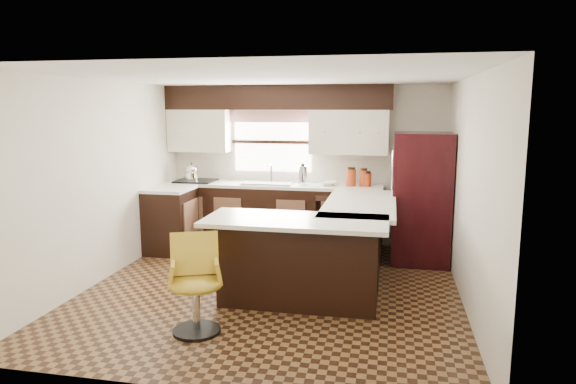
% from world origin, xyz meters
% --- Properties ---
extents(floor, '(4.40, 4.40, 0.00)m').
position_xyz_m(floor, '(0.00, 0.00, 0.00)').
color(floor, '#49301A').
rests_on(floor, ground).
extents(ceiling, '(4.40, 4.40, 0.00)m').
position_xyz_m(ceiling, '(0.00, 0.00, 2.40)').
color(ceiling, silver).
rests_on(ceiling, wall_back).
extents(wall_back, '(4.40, 0.00, 4.40)m').
position_xyz_m(wall_back, '(0.00, 2.20, 1.20)').
color(wall_back, beige).
rests_on(wall_back, floor).
extents(wall_front, '(4.40, 0.00, 4.40)m').
position_xyz_m(wall_front, '(0.00, -2.20, 1.20)').
color(wall_front, beige).
rests_on(wall_front, floor).
extents(wall_left, '(0.00, 4.40, 4.40)m').
position_xyz_m(wall_left, '(-2.10, 0.00, 1.20)').
color(wall_left, beige).
rests_on(wall_left, floor).
extents(wall_right, '(0.00, 4.40, 4.40)m').
position_xyz_m(wall_right, '(2.10, 0.00, 1.20)').
color(wall_right, beige).
rests_on(wall_right, floor).
extents(base_cab_back, '(3.30, 0.60, 0.90)m').
position_xyz_m(base_cab_back, '(-0.45, 1.90, 0.45)').
color(base_cab_back, black).
rests_on(base_cab_back, floor).
extents(base_cab_left, '(0.60, 0.70, 0.90)m').
position_xyz_m(base_cab_left, '(-1.80, 1.25, 0.45)').
color(base_cab_left, black).
rests_on(base_cab_left, floor).
extents(counter_back, '(3.30, 0.60, 0.04)m').
position_xyz_m(counter_back, '(-0.45, 1.90, 0.92)').
color(counter_back, silver).
rests_on(counter_back, base_cab_back).
extents(counter_left, '(0.60, 0.70, 0.04)m').
position_xyz_m(counter_left, '(-1.80, 1.25, 0.92)').
color(counter_left, silver).
rests_on(counter_left, base_cab_left).
extents(soffit, '(3.40, 0.35, 0.36)m').
position_xyz_m(soffit, '(-0.40, 2.03, 2.22)').
color(soffit, black).
rests_on(soffit, wall_back).
extents(upper_cab_left, '(0.94, 0.35, 0.64)m').
position_xyz_m(upper_cab_left, '(-1.62, 2.03, 1.72)').
color(upper_cab_left, beige).
rests_on(upper_cab_left, wall_back).
extents(upper_cab_right, '(1.14, 0.35, 0.64)m').
position_xyz_m(upper_cab_right, '(0.68, 2.03, 1.72)').
color(upper_cab_right, beige).
rests_on(upper_cab_right, wall_back).
extents(window_pane, '(1.20, 0.02, 0.90)m').
position_xyz_m(window_pane, '(-0.50, 2.18, 1.55)').
color(window_pane, white).
rests_on(window_pane, wall_back).
extents(valance, '(1.30, 0.06, 0.18)m').
position_xyz_m(valance, '(-0.50, 2.14, 1.94)').
color(valance, '#D19B93').
rests_on(valance, wall_back).
extents(sink, '(0.75, 0.45, 0.03)m').
position_xyz_m(sink, '(-0.50, 1.88, 0.96)').
color(sink, '#B2B2B7').
rests_on(sink, counter_back).
extents(dishwasher, '(0.58, 0.03, 0.78)m').
position_xyz_m(dishwasher, '(0.55, 1.61, 0.43)').
color(dishwasher, black).
rests_on(dishwasher, floor).
extents(cooktop, '(0.58, 0.50, 0.02)m').
position_xyz_m(cooktop, '(-1.65, 1.88, 0.96)').
color(cooktop, black).
rests_on(cooktop, counter_back).
extents(peninsula_long, '(0.60, 1.95, 0.90)m').
position_xyz_m(peninsula_long, '(0.90, 0.62, 0.45)').
color(peninsula_long, black).
rests_on(peninsula_long, floor).
extents(peninsula_return, '(1.65, 0.60, 0.90)m').
position_xyz_m(peninsula_return, '(0.38, -0.35, 0.45)').
color(peninsula_return, black).
rests_on(peninsula_return, floor).
extents(counter_pen_long, '(0.84, 1.95, 0.04)m').
position_xyz_m(counter_pen_long, '(0.95, 0.62, 0.92)').
color(counter_pen_long, silver).
rests_on(counter_pen_long, peninsula_long).
extents(counter_pen_return, '(1.89, 0.84, 0.04)m').
position_xyz_m(counter_pen_return, '(0.35, -0.44, 0.92)').
color(counter_pen_return, silver).
rests_on(counter_pen_return, peninsula_return).
extents(refrigerator, '(0.75, 0.72, 1.75)m').
position_xyz_m(refrigerator, '(1.71, 1.45, 0.87)').
color(refrigerator, black).
rests_on(refrigerator, floor).
extents(bar_chair, '(0.63, 0.63, 0.91)m').
position_xyz_m(bar_chair, '(-0.43, -1.25, 0.46)').
color(bar_chair, gold).
rests_on(bar_chair, floor).
extents(kettle, '(0.19, 0.19, 0.26)m').
position_xyz_m(kettle, '(-1.71, 1.88, 1.10)').
color(kettle, silver).
rests_on(kettle, cooktop).
extents(percolator, '(0.14, 0.14, 0.28)m').
position_xyz_m(percolator, '(0.02, 1.90, 1.08)').
color(percolator, silver).
rests_on(percolator, counter_back).
extents(mixing_bowl, '(0.27, 0.27, 0.06)m').
position_xyz_m(mixing_bowl, '(0.40, 1.90, 0.98)').
color(mixing_bowl, white).
rests_on(mixing_bowl, counter_back).
extents(canister_large, '(0.14, 0.14, 0.24)m').
position_xyz_m(canister_large, '(0.73, 1.92, 1.07)').
color(canister_large, '#9F3713').
rests_on(canister_large, counter_back).
extents(canister_med, '(0.12, 0.12, 0.23)m').
position_xyz_m(canister_med, '(0.91, 1.92, 1.06)').
color(canister_med, '#9F3713').
rests_on(canister_med, counter_back).
extents(canister_small, '(0.13, 0.13, 0.19)m').
position_xyz_m(canister_small, '(0.96, 1.92, 1.04)').
color(canister_small, '#9F3713').
rests_on(canister_small, counter_back).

